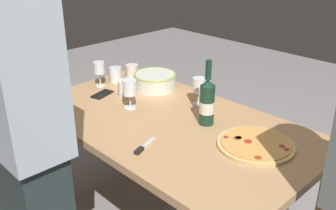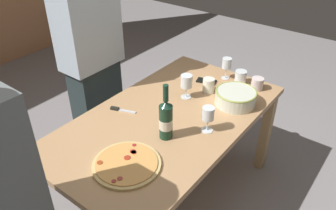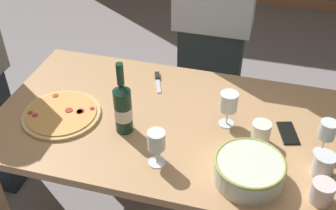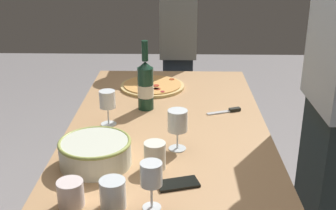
% 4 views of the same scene
% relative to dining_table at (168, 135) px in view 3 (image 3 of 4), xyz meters
% --- Properties ---
extents(dining_table, '(1.60, 0.90, 0.75)m').
position_rel_dining_table_xyz_m(dining_table, '(0.00, 0.00, 0.00)').
color(dining_table, tan).
rests_on(dining_table, ground).
extents(pizza, '(0.36, 0.36, 0.02)m').
position_rel_dining_table_xyz_m(pizza, '(-0.48, -0.10, 0.10)').
color(pizza, '#D7B772').
rests_on(pizza, dining_table).
extents(serving_bowl, '(0.27, 0.27, 0.10)m').
position_rel_dining_table_xyz_m(serving_bowl, '(0.39, -0.26, 0.15)').
color(serving_bowl, silver).
rests_on(serving_bowl, dining_table).
extents(wine_bottle, '(0.08, 0.08, 0.34)m').
position_rel_dining_table_xyz_m(wine_bottle, '(-0.17, -0.11, 0.22)').
color(wine_bottle, '#173827').
rests_on(wine_bottle, dining_table).
extents(wine_glass_near_pizza, '(0.07, 0.07, 0.16)m').
position_rel_dining_table_xyz_m(wine_glass_near_pizza, '(0.03, -0.27, 0.21)').
color(wine_glass_near_pizza, white).
rests_on(wine_glass_near_pizza, dining_table).
extents(wine_glass_by_bottle, '(0.08, 0.08, 0.17)m').
position_rel_dining_table_xyz_m(wine_glass_by_bottle, '(0.26, 0.04, 0.21)').
color(wine_glass_by_bottle, white).
rests_on(wine_glass_by_bottle, dining_table).
extents(wine_glass_far_left, '(0.07, 0.07, 0.16)m').
position_rel_dining_table_xyz_m(wine_glass_far_left, '(0.67, -0.04, 0.21)').
color(wine_glass_far_left, white).
rests_on(wine_glass_far_left, dining_table).
extents(cup_amber, '(0.08, 0.08, 0.10)m').
position_rel_dining_table_xyz_m(cup_amber, '(0.42, -0.04, 0.14)').
color(cup_amber, white).
rests_on(cup_amber, dining_table).
extents(cup_ceramic, '(0.08, 0.08, 0.10)m').
position_rel_dining_table_xyz_m(cup_ceramic, '(0.67, -0.16, 0.14)').
color(cup_ceramic, white).
rests_on(cup_ceramic, dining_table).
extents(cup_spare, '(0.09, 0.09, 0.09)m').
position_rel_dining_table_xyz_m(cup_spare, '(0.66, -0.30, 0.14)').
color(cup_spare, silver).
rests_on(cup_spare, dining_table).
extents(cell_phone, '(0.11, 0.16, 0.01)m').
position_rel_dining_table_xyz_m(cell_phone, '(0.53, 0.05, 0.10)').
color(cell_phone, black).
rests_on(cell_phone, dining_table).
extents(pizza_knife, '(0.08, 0.17, 0.02)m').
position_rel_dining_table_xyz_m(pizza_knife, '(-0.14, 0.29, 0.10)').
color(pizza_knife, silver).
rests_on(pizza_knife, dining_table).
extents(person_host, '(0.44, 0.24, 1.75)m').
position_rel_dining_table_xyz_m(person_host, '(0.07, 0.76, 0.24)').
color(person_host, '#253233').
rests_on(person_host, ground).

